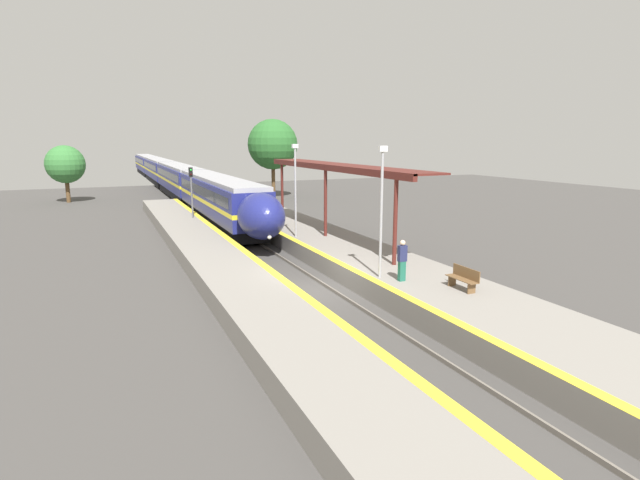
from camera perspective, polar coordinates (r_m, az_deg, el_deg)
name	(u,v)px	position (r m, az deg, el deg)	size (l,w,h in m)	color
ground_plane	(315,291)	(22.81, -0.56, -5.90)	(120.00, 120.00, 0.00)	#423F3D
rail_left	(300,292)	(22.53, -2.25, -5.93)	(0.08, 90.00, 0.15)	slate
rail_right	(330,288)	(23.07, 1.09, -5.51)	(0.08, 90.00, 0.15)	slate
train	(169,174)	(70.71, -16.86, 7.19)	(2.84, 87.66, 3.90)	black
platform_right	(389,273)	(24.41, 7.87, -3.73)	(4.65, 64.00, 0.93)	gray
platform_left	(246,290)	(21.67, -8.47, -5.69)	(3.33, 64.00, 0.93)	gray
platform_bench	(464,278)	(20.66, 16.09, -4.18)	(0.44, 1.57, 0.89)	brown
person_waiting	(402,260)	(21.20, 9.37, -2.24)	(0.36, 0.23, 1.76)	#1E604C
railway_signal	(192,192)	(39.25, -14.45, 5.31)	(0.28, 0.28, 4.75)	#59595E
lamppost_near	(381,204)	(21.24, 7.04, 4.12)	(0.36, 0.20, 5.62)	#9E9EA3
lamppost_mid	(295,185)	(30.36, -2.83, 6.34)	(0.36, 0.20, 5.62)	#9E9EA3
station_canopy	(334,169)	(30.71, 1.63, 8.13)	(2.02, 18.93, 4.41)	#511E19
background_tree_left	(65,164)	(61.63, -27.11, 7.69)	(4.12, 4.12, 6.24)	brown
background_tree_right	(273,145)	(60.20, -5.42, 10.81)	(5.89, 5.89, 9.22)	brown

